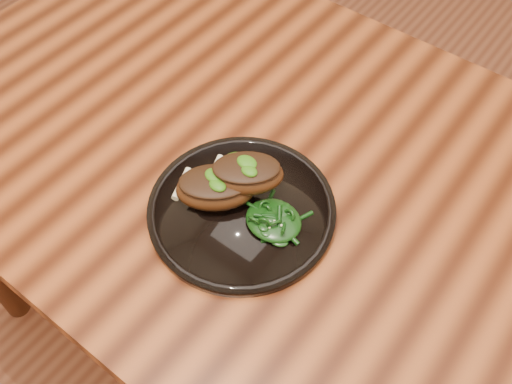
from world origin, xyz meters
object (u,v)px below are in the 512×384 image
(desk, at_px, (345,231))
(lamb_chop_front, at_px, (215,187))
(greens_heap, at_px, (274,218))
(plate, at_px, (242,210))

(desk, xyz_separation_m, lamb_chop_front, (-0.16, -0.13, 0.12))
(desk, distance_m, greens_heap, 0.17)
(plate, xyz_separation_m, lamb_chop_front, (-0.04, -0.01, 0.03))
(desk, relative_size, greens_heap, 19.36)
(desk, height_order, greens_heap, greens_heap)
(desk, bearing_deg, lamb_chop_front, -141.15)
(plate, bearing_deg, greens_heap, 5.19)
(greens_heap, bearing_deg, desk, 60.25)
(greens_heap, bearing_deg, plate, -174.81)
(plate, relative_size, greens_heap, 3.33)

